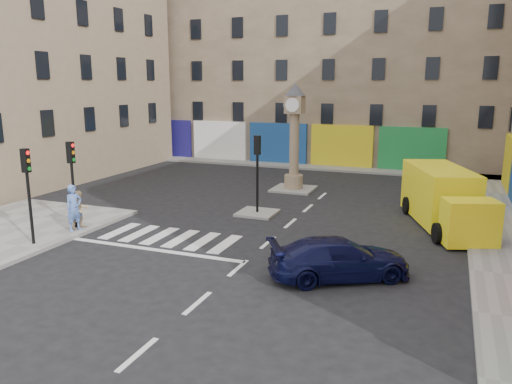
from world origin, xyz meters
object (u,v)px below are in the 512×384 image
Objects in this scene: pedestrian_tan at (80,210)px; traffic_light_island at (257,161)px; navy_sedan at (339,259)px; traffic_light_left_far at (72,171)px; clock_pillar at (294,130)px; yellow_van at (444,198)px; pedestrian_blue at (74,208)px; traffic_light_left_near at (28,181)px.

traffic_light_island is at bearing -31.78° from pedestrian_tan.
traffic_light_left_far is at bearing 53.27° from navy_sedan.
clock_pillar is 9.95m from yellow_van.
yellow_van reaches higher than pedestrian_blue.
traffic_light_left_near is at bearing -171.13° from pedestrian_tan.
clock_pillar is (0.00, 6.00, 0.96)m from traffic_light_island.
navy_sedan is 8.38m from yellow_van.
traffic_light_left_far is 1.00× the size of traffic_light_island.
traffic_light_left_near reaches higher than pedestrian_blue.
pedestrian_blue is at bearing -173.45° from yellow_van.
navy_sedan is 0.64× the size of yellow_van.
clock_pillar is at bearing 90.00° from traffic_light_island.
traffic_light_left_far reaches higher than yellow_van.
clock_pillar is 3.11× the size of pedestrian_blue.
traffic_light_island is 0.52× the size of yellow_van.
traffic_light_left_far is at bearing -118.94° from clock_pillar.
yellow_van is (14.70, 6.59, -1.38)m from traffic_light_left_far.
yellow_van reaches higher than navy_sedan.
traffic_light_island is 2.26× the size of pedestrian_tan.
navy_sedan is (5.41, -12.60, -2.88)m from clock_pillar.
clock_pillar reaches higher than pedestrian_blue.
yellow_van is (3.00, 7.80, 0.58)m from navy_sedan.
traffic_light_left_far reaches higher than traffic_light_island.
pedestrian_tan is at bearing 82.79° from traffic_light_left_near.
pedestrian_tan is (0.00, 0.36, -0.16)m from pedestrian_blue.
yellow_van is at bearing -49.23° from pedestrian_tan.
traffic_light_island is 8.75m from navy_sedan.
yellow_van is (8.40, -4.80, -2.30)m from clock_pillar.
pedestrian_tan is at bearing -117.71° from clock_pillar.
traffic_light_island is at bearing 51.07° from traffic_light_left_near.
yellow_van is (14.70, 8.99, -1.38)m from traffic_light_left_near.
pedestrian_blue is (0.30, 2.01, -1.49)m from traffic_light_left_near.
pedestrian_blue is at bearing -136.04° from traffic_light_island.
traffic_light_left_near is 2.40m from traffic_light_left_far.
traffic_light_left_near is 11.93m from navy_sedan.
traffic_light_left_far is 13.05m from clock_pillar.
clock_pillar is (6.30, 11.40, 0.93)m from traffic_light_left_far.
traffic_light_island reaches higher than navy_sedan.
navy_sedan is at bearing -79.82° from pedestrian_tan.
pedestrian_tan is at bearing 18.91° from pedestrian_blue.
clock_pillar is at bearing 61.06° from traffic_light_left_far.
traffic_light_left_far is 0.61× the size of clock_pillar.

